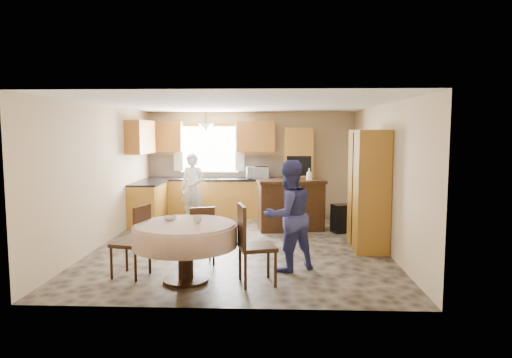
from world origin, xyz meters
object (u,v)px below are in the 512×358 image
object	(u,v)px
person_sink	(193,188)
person_dining	(289,216)
dining_table	(185,236)
chair_left	(135,238)
chair_back	(201,232)
oven_tower	(298,173)
cupboard	(368,190)
chair_right	(251,240)
sideboard	(291,207)

from	to	relation	value
person_sink	person_dining	size ratio (longest dim) A/B	0.96
dining_table	person_sink	xyz separation A→B (m)	(-0.61, 3.95, 0.15)
chair_left	chair_back	size ratio (longest dim) A/B	1.13
chair_left	person_dining	bearing A→B (deg)	115.38
oven_tower	chair_left	bearing A→B (deg)	-118.47
cupboard	chair_left	distance (m)	4.00
person_sink	chair_right	bearing A→B (deg)	-58.33
oven_tower	sideboard	xyz separation A→B (m)	(-0.21, -1.47, -0.57)
dining_table	chair_right	size ratio (longest dim) A/B	1.30
dining_table	chair_right	bearing A→B (deg)	-5.02
person_sink	person_dining	distance (m)	3.94
oven_tower	person_dining	distance (m)	4.20
chair_right	person_dining	world-z (taller)	person_dining
chair_right	person_dining	bearing A→B (deg)	-52.84
chair_right	chair_left	bearing A→B (deg)	67.28
person_dining	person_sink	bearing A→B (deg)	-89.94
oven_tower	cupboard	distance (m)	3.04
sideboard	cupboard	size ratio (longest dim) A/B	0.67
chair_left	oven_tower	bearing A→B (deg)	165.95
chair_right	person_sink	size ratio (longest dim) A/B	0.69
dining_table	chair_back	xyz separation A→B (m)	(0.09, 0.79, -0.13)
oven_tower	chair_back	world-z (taller)	oven_tower
cupboard	chair_back	distance (m)	3.01
chair_left	person_dining	world-z (taller)	person_dining
chair_left	person_sink	distance (m)	3.80
cupboard	dining_table	size ratio (longest dim) A/B	1.47
chair_back	person_sink	world-z (taller)	person_sink
sideboard	chair_back	bearing A→B (deg)	-129.42
cupboard	chair_left	xyz separation A→B (m)	(-3.56, -1.75, -0.47)
cupboard	person_dining	world-z (taller)	cupboard
oven_tower	sideboard	world-z (taller)	oven_tower
oven_tower	person_dining	xyz separation A→B (m)	(-0.35, -4.18, -0.25)
cupboard	person_dining	size ratio (longest dim) A/B	1.27
sideboard	chair_back	distance (m)	2.89
oven_tower	person_dining	bearing A→B (deg)	-94.79
sideboard	chair_left	bearing A→B (deg)	-135.22
person_dining	chair_right	bearing A→B (deg)	20.76
sideboard	chair_right	world-z (taller)	chair_right
chair_left	person_sink	world-z (taller)	person_sink
sideboard	chair_left	xyz separation A→B (m)	(-2.28, -3.13, 0.07)
sideboard	chair_left	size ratio (longest dim) A/B	1.35
oven_tower	chair_back	bearing A→B (deg)	-112.85
chair_back	person_dining	xyz separation A→B (m)	(1.32, -0.22, 0.31)
sideboard	chair_back	size ratio (longest dim) A/B	1.52
chair_back	person_dining	size ratio (longest dim) A/B	0.56
chair_back	chair_right	world-z (taller)	chair_right
chair_left	person_sink	xyz separation A→B (m)	(0.12, 3.79, 0.21)
oven_tower	person_sink	distance (m)	2.52
chair_back	cupboard	bearing A→B (deg)	-175.61
chair_back	person_dining	bearing A→B (deg)	152.68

